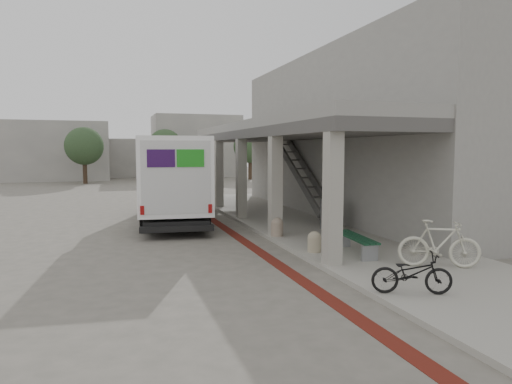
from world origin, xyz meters
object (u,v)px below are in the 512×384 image
object	(u,v)px
bench	(355,241)
bicycle_cream	(439,244)
bicycle_black	(412,273)
fedex_truck	(173,178)
utility_cabinet	(331,215)

from	to	relation	value
bench	bicycle_cream	bearing A→B (deg)	-53.23
bicycle_black	fedex_truck	bearing A→B (deg)	37.62
fedex_truck	bench	size ratio (longest dim) A/B	3.91
utility_cabinet	fedex_truck	bearing A→B (deg)	133.05
fedex_truck	bicycle_black	bearing A→B (deg)	-68.29
utility_cabinet	bicycle_cream	bearing A→B (deg)	-96.22
utility_cabinet	bicycle_black	size ratio (longest dim) A/B	0.68
bicycle_black	bicycle_cream	xyz separation A→B (m)	(1.86, 1.48, 0.16)
fedex_truck	bicycle_black	distance (m)	11.52
bicycle_black	utility_cabinet	bearing A→B (deg)	7.36
utility_cabinet	bicycle_cream	world-z (taller)	bicycle_cream
bench	utility_cabinet	bearing A→B (deg)	78.85
fedex_truck	bench	bearing A→B (deg)	-57.47
utility_cabinet	bicycle_black	bearing A→B (deg)	-111.46
bench	utility_cabinet	world-z (taller)	utility_cabinet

